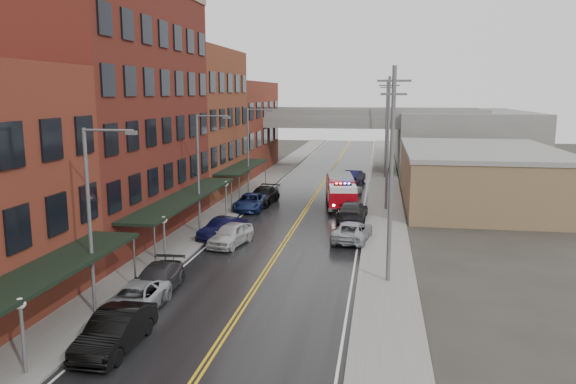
{
  "coord_description": "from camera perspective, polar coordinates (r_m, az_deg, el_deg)",
  "views": [
    {
      "loc": [
        6.59,
        -15.78,
        10.58
      ],
      "look_at": [
        -0.39,
        26.37,
        3.0
      ],
      "focal_mm": 35.0,
      "sensor_mm": 36.0,
      "label": 1
    }
  ],
  "objects": [
    {
      "name": "road",
      "position": [
        47.44,
        1.19,
        -2.81
      ],
      "size": [
        11.0,
        160.0,
        0.02
      ],
      "primitive_type": "cube",
      "color": "black",
      "rests_on": "ground"
    },
    {
      "name": "parked_car_left_5",
      "position": [
        41.53,
        -6.65,
        -3.69
      ],
      "size": [
        2.97,
        4.84,
        1.51
      ],
      "primitive_type": "imported",
      "rotation": [
        0.0,
        0.0,
        -0.33
      ],
      "color": "black",
      "rests_on": "ground"
    },
    {
      "name": "street_lamp_2",
      "position": [
        57.56,
        -3.84,
        4.66
      ],
      "size": [
        2.64,
        0.22,
        9.0
      ],
      "color": "#59595B",
      "rests_on": "ground"
    },
    {
      "name": "street_lamp_1",
      "position": [
        42.24,
        -8.81,
        2.61
      ],
      "size": [
        2.64,
        0.22,
        9.0
      ],
      "color": "#59595B",
      "rests_on": "ground"
    },
    {
      "name": "sidewalk_right",
      "position": [
        46.97,
        10.05,
        -3.02
      ],
      "size": [
        3.0,
        160.0,
        0.15
      ],
      "primitive_type": "cube",
      "color": "slate",
      "rests_on": "ground"
    },
    {
      "name": "globe_lamp_0",
      "position": [
        23.52,
        -25.47,
        -11.54
      ],
      "size": [
        0.44,
        0.44,
        3.12
      ],
      "color": "#59595B",
      "rests_on": "ground"
    },
    {
      "name": "brick_building_b",
      "position": [
        43.61,
        -17.89,
        7.51
      ],
      "size": [
        9.0,
        20.0,
        18.0
      ],
      "primitive_type": "cube",
      "color": "#581C17",
      "rests_on": "ground"
    },
    {
      "name": "parked_car_left_3",
      "position": [
        31.05,
        -13.19,
        -8.7
      ],
      "size": [
        2.36,
        5.17,
        1.47
      ],
      "primitive_type": "imported",
      "rotation": [
        0.0,
        0.0,
        0.06
      ],
      "color": "#2A2A2D",
      "rests_on": "ground"
    },
    {
      "name": "utility_pole_0",
      "position": [
        31.08,
        10.45,
        1.99
      ],
      "size": [
        1.8,
        0.24,
        12.0
      ],
      "color": "#59595B",
      "rests_on": "ground"
    },
    {
      "name": "parked_car_right_0",
      "position": [
        40.83,
        6.54,
        -3.98
      ],
      "size": [
        3.04,
        5.46,
        1.44
      ],
      "primitive_type": "imported",
      "rotation": [
        0.0,
        0.0,
        3.01
      ],
      "color": "#9FA1A6",
      "rests_on": "ground"
    },
    {
      "name": "awning_0",
      "position": [
        25.44,
        -25.05,
        -8.28
      ],
      "size": [
        2.6,
        16.0,
        3.09
      ],
      "color": "black",
      "rests_on": "ground"
    },
    {
      "name": "awning_2",
      "position": [
        58.51,
        -4.6,
        2.57
      ],
      "size": [
        2.6,
        13.0,
        3.09
      ],
      "color": "black",
      "rests_on": "ground"
    },
    {
      "name": "globe_lamp_1",
      "position": [
        35.31,
        -12.49,
        -3.72
      ],
      "size": [
        0.44,
        0.44,
        3.12
      ],
      "color": "#59595B",
      "rests_on": "ground"
    },
    {
      "name": "tan_building",
      "position": [
        57.14,
        18.79,
        1.39
      ],
      "size": [
        14.0,
        22.0,
        5.0
      ],
      "primitive_type": "cube",
      "color": "olive",
      "rests_on": "ground"
    },
    {
      "name": "street_lamp_0",
      "position": [
        27.7,
        -19.13,
        -1.73
      ],
      "size": [
        2.64,
        0.22,
        9.0
      ],
      "color": "#59595B",
      "rests_on": "ground"
    },
    {
      "name": "fire_truck",
      "position": [
        52.6,
        5.38,
        0.14
      ],
      "size": [
        3.98,
        8.13,
        2.87
      ],
      "rotation": [
        0.0,
        0.0,
        0.13
      ],
      "color": "#970610",
      "rests_on": "ground"
    },
    {
      "name": "parked_car_right_1",
      "position": [
        47.26,
        6.55,
        -1.92
      ],
      "size": [
        2.59,
        5.8,
        1.65
      ],
      "primitive_type": "imported",
      "rotation": [
        0.0,
        0.0,
        3.09
      ],
      "color": "black",
      "rests_on": "ground"
    },
    {
      "name": "parked_car_right_2",
      "position": [
        58.49,
        6.34,
        0.29
      ],
      "size": [
        2.68,
        4.49,
        1.43
      ],
      "primitive_type": "imported",
      "rotation": [
        0.0,
        0.0,
        2.89
      ],
      "color": "white",
      "rests_on": "ground"
    },
    {
      "name": "parked_car_left_1",
      "position": [
        25.08,
        -17.15,
        -13.31
      ],
      "size": [
        1.75,
        4.98,
        1.64
      ],
      "primitive_type": "imported",
      "rotation": [
        0.0,
        0.0,
        -0.0
      ],
      "color": "black",
      "rests_on": "ground"
    },
    {
      "name": "parked_car_left_2",
      "position": [
        28.72,
        -15.31,
        -10.48
      ],
      "size": [
        2.3,
        4.9,
        1.35
      ],
      "primitive_type": "imported",
      "rotation": [
        0.0,
        0.0,
        0.01
      ],
      "color": "#9EA1A6",
      "rests_on": "ground"
    },
    {
      "name": "utility_pole_2",
      "position": [
        70.91,
        9.95,
        6.45
      ],
      "size": [
        1.8,
        0.24,
        12.0
      ],
      "color": "#59595B",
      "rests_on": "ground"
    },
    {
      "name": "curb_right",
      "position": [
        46.98,
        8.03,
        -2.96
      ],
      "size": [
        0.3,
        160.0,
        0.15
      ],
      "primitive_type": "cube",
      "color": "gray",
      "rests_on": "ground"
    },
    {
      "name": "brick_building_c",
      "position": [
        59.77,
        -10.12,
        6.95
      ],
      "size": [
        9.0,
        15.0,
        15.0
      ],
      "primitive_type": "cube",
      "color": "brown",
      "rests_on": "ground"
    },
    {
      "name": "parked_car_left_6",
      "position": [
        51.28,
        -3.83,
        -1.02
      ],
      "size": [
        2.57,
        5.4,
        1.49
      ],
      "primitive_type": "imported",
      "rotation": [
        0.0,
        0.0,
        0.02
      ],
      "color": "navy",
      "rests_on": "ground"
    },
    {
      "name": "parked_car_left_7",
      "position": [
        54.06,
        -2.56,
        -0.37
      ],
      "size": [
        2.76,
        5.7,
        1.6
      ],
      "primitive_type": "imported",
      "rotation": [
        0.0,
        0.0,
        -0.1
      ],
      "color": "black",
      "rests_on": "ground"
    },
    {
      "name": "parked_car_left_4",
      "position": [
        39.59,
        -5.84,
        -4.31
      ],
      "size": [
        2.72,
        4.91,
        1.58
      ],
      "primitive_type": "imported",
      "rotation": [
        0.0,
        0.0,
        -0.19
      ],
      "color": "#BABABA",
      "rests_on": "ground"
    },
    {
      "name": "sidewalk_left",
      "position": [
        48.98,
        -7.3,
        -2.41
      ],
      "size": [
        3.0,
        160.0,
        0.15
      ],
      "primitive_type": "cube",
      "color": "slate",
      "rests_on": "ground"
    },
    {
      "name": "globe_lamp_2",
      "position": [
        48.3,
        -6.34,
        0.14
      ],
      "size": [
        0.44,
        0.44,
        3.12
      ],
      "color": "#59595B",
      "rests_on": "ground"
    },
    {
      "name": "parked_car_right_3",
      "position": [
        66.57,
        6.74,
        1.56
      ],
      "size": [
        2.61,
        5.22,
        1.64
      ],
      "primitive_type": "imported",
      "rotation": [
        0.0,
        0.0,
        2.96
      ],
      "color": "black",
      "rests_on": "ground"
    },
    {
      "name": "overpass",
      "position": [
        78.19,
        4.59,
        6.66
      ],
      "size": [
        40.0,
        10.0,
        7.5
      ],
      "color": "slate",
      "rests_on": "ground"
    },
    {
      "name": "right_far_block",
      "position": [
        86.78,
        17.01,
        5.27
      ],
      "size": [
        18.0,
        30.0,
        8.0
      ],
      "primitive_type": "cube",
      "color": "slate",
      "rests_on": "ground"
    },
    {
      "name": "awning_1",
      "position": [
        41.95,
        -10.37,
        -0.53
      ],
      "size": [
        2.6,
        18.0,
        3.09
      ],
      "color": "black",
      "rests_on": "ground"
    },
    {
      "name": "brick_building_far",
      "position": [
        76.55,
        -5.71,
        6.58
      ],
      "size": [
        9.0,
        20.0,
        12.0
      ],
      "primitive_type": "cube",
      "color": "brown",
      "rests_on": "ground"
    },
    {
      "name": "curb_left",
      "position": [
        48.54,
        -5.43,
        -2.48
      ],
      "size": [
        0.3,
        160.0,
        0.15
      ],
      "primitive_type": "cube",
      "color": "gray",
      "rests_on": "ground"
    },
    {
      "name": "utility_pole_1",
      "position": [
        50.96,
        10.1,
        5.1
      ],
      "size": [
        1.8,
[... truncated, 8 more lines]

